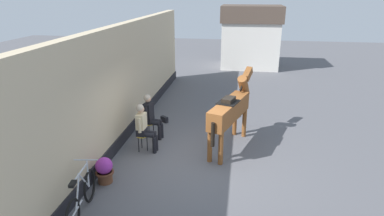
% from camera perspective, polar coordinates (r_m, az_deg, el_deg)
% --- Properties ---
extents(ground_plane, '(40.00, 40.00, 0.00)m').
position_cam_1_polar(ground_plane, '(11.61, 3.31, -1.99)').
color(ground_plane, '#56565B').
extents(pub_facade_wall, '(0.34, 14.00, 3.40)m').
position_cam_1_polar(pub_facade_wall, '(10.27, -11.70, 3.74)').
color(pub_facade_wall, '#CCB793').
rests_on(pub_facade_wall, ground_plane).
extents(distant_cottage, '(3.40, 2.60, 3.50)m').
position_cam_1_polar(distant_cottage, '(19.64, 10.15, 12.21)').
color(distant_cottage, silver).
rests_on(distant_cottage, ground_plane).
extents(seated_visitor_near, '(0.61, 0.49, 1.39)m').
position_cam_1_polar(seated_visitor_near, '(9.19, -8.41, -3.01)').
color(seated_visitor_near, gold).
rests_on(seated_visitor_near, ground_plane).
extents(seated_visitor_far, '(0.61, 0.48, 1.39)m').
position_cam_1_polar(seated_visitor_far, '(10.00, -7.24, -1.03)').
color(seated_visitor_far, gold).
rests_on(seated_visitor_far, ground_plane).
extents(saddled_horse_center, '(1.19, 2.89, 2.06)m').
position_cam_1_polar(saddled_horse_center, '(9.28, 6.79, -0.17)').
color(saddled_horse_center, brown).
rests_on(saddled_horse_center, ground_plane).
extents(flower_planter_near, '(0.43, 0.43, 0.64)m').
position_cam_1_polar(flower_planter_near, '(8.10, -15.01, -10.33)').
color(flower_planter_near, brown).
rests_on(flower_planter_near, ground_plane).
extents(leaning_bicycle, '(0.50, 1.75, 1.02)m').
position_cam_1_polar(leaning_bicycle, '(7.13, -18.65, -14.68)').
color(leaning_bicycle, black).
rests_on(leaning_bicycle, ground_plane).
extents(spare_stool_white, '(0.32, 0.32, 0.46)m').
position_cam_1_polar(spare_stool_white, '(11.60, 5.71, 0.05)').
color(spare_stool_white, white).
rests_on(spare_stool_white, ground_plane).
extents(satchel_bag, '(0.30, 0.26, 0.20)m').
position_cam_1_polar(satchel_bag, '(11.37, -4.83, -1.97)').
color(satchel_bag, black).
rests_on(satchel_bag, ground_plane).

